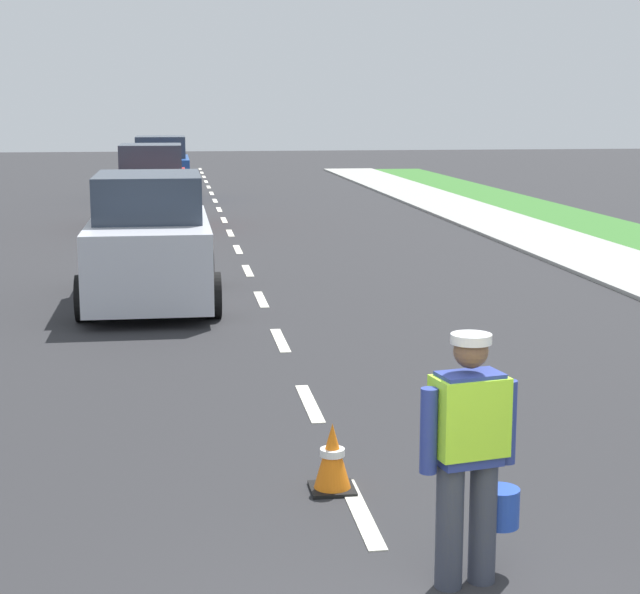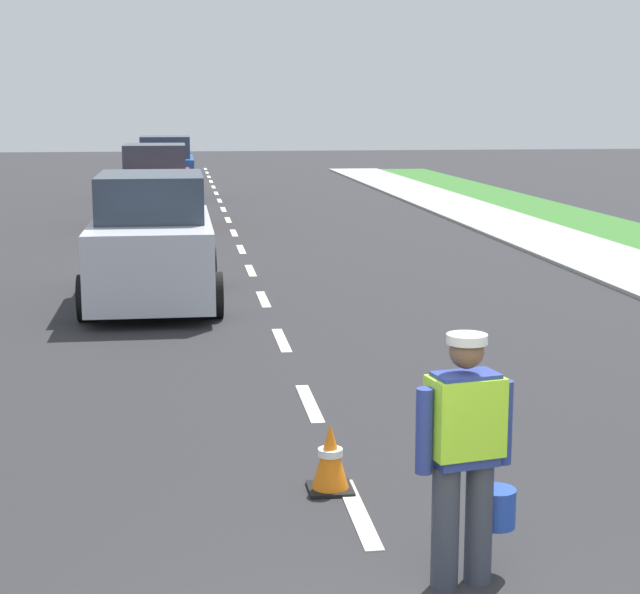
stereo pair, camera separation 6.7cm
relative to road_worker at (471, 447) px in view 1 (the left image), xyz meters
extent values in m
plane|color=#28282B|center=(-0.48, 19.55, -0.93)|extent=(96.00, 96.00, 0.00)
cube|color=silver|center=(-0.48, 1.25, -0.93)|extent=(0.14, 1.40, 0.01)
cube|color=silver|center=(-0.48, 4.25, -0.93)|extent=(0.14, 1.40, 0.01)
cube|color=silver|center=(-0.48, 7.25, -0.93)|extent=(0.14, 1.40, 0.01)
cube|color=silver|center=(-0.48, 10.25, -0.93)|extent=(0.14, 1.40, 0.01)
cube|color=silver|center=(-0.48, 13.25, -0.93)|extent=(0.14, 1.40, 0.01)
cube|color=silver|center=(-0.48, 16.25, -0.93)|extent=(0.14, 1.40, 0.01)
cube|color=silver|center=(-0.48, 19.25, -0.93)|extent=(0.14, 1.40, 0.01)
cube|color=silver|center=(-0.48, 22.25, -0.93)|extent=(0.14, 1.40, 0.01)
cube|color=silver|center=(-0.48, 25.25, -0.93)|extent=(0.14, 1.40, 0.01)
cube|color=silver|center=(-0.48, 28.25, -0.93)|extent=(0.14, 1.40, 0.01)
cube|color=silver|center=(-0.48, 31.25, -0.93)|extent=(0.14, 1.40, 0.01)
cube|color=silver|center=(-0.48, 34.25, -0.93)|extent=(0.14, 1.40, 0.01)
cube|color=silver|center=(-0.48, 37.25, -0.93)|extent=(0.14, 1.40, 0.01)
cube|color=silver|center=(-0.48, 40.25, -0.93)|extent=(0.14, 1.40, 0.01)
cube|color=silver|center=(-0.48, 43.25, -0.93)|extent=(0.14, 1.40, 0.01)
cube|color=silver|center=(-0.48, 46.25, -0.93)|extent=(0.14, 1.40, 0.01)
cylinder|color=#383D4C|center=(-0.14, -0.04, -0.52)|extent=(0.18, 0.18, 0.82)
cylinder|color=#383D4C|center=(0.10, 0.01, -0.52)|extent=(0.18, 0.18, 0.82)
cube|color=navy|center=(-0.02, -0.01, 0.19)|extent=(0.44, 0.31, 0.60)
cube|color=#A5EA33|center=(-0.02, -0.01, 0.21)|extent=(0.51, 0.37, 0.51)
cylinder|color=navy|center=(-0.30, -0.07, 0.14)|extent=(0.11, 0.11, 0.55)
cylinder|color=navy|center=(0.25, 0.04, 0.14)|extent=(0.11, 0.11, 0.55)
sphere|color=brown|center=(-0.02, -0.01, 0.63)|extent=(0.22, 0.22, 0.22)
cylinder|color=silver|center=(-0.02, -0.01, 0.71)|extent=(0.26, 0.26, 0.06)
cylinder|color=#2347B7|center=(0.25, 0.14, -0.48)|extent=(0.26, 0.26, 0.26)
cube|color=black|center=(-0.62, 1.76, -0.92)|extent=(0.36, 0.36, 0.03)
cone|color=orange|center=(-0.62, 1.76, -0.63)|extent=(0.30, 0.30, 0.54)
cylinder|color=white|center=(-0.62, 1.76, -0.61)|extent=(0.20, 0.20, 0.06)
cube|color=silver|center=(-2.23, 10.28, -0.17)|extent=(1.83, 4.38, 1.15)
cube|color=#2D3847|center=(-2.23, 10.39, 0.75)|extent=(1.61, 2.41, 0.70)
cylinder|color=black|center=(-1.29, 8.92, -0.59)|extent=(0.22, 0.68, 0.68)
cylinder|color=black|center=(-3.17, 8.92, -0.59)|extent=(0.22, 0.68, 0.68)
cylinder|color=black|center=(-1.29, 11.64, -0.59)|extent=(0.22, 0.68, 0.68)
cylinder|color=black|center=(-3.17, 11.64, -0.59)|extent=(0.22, 0.68, 0.68)
cube|color=#1E4799|center=(-2.22, 29.08, -0.14)|extent=(1.83, 4.27, 1.22)
cube|color=#2D3847|center=(-2.22, 29.18, 0.82)|extent=(1.61, 2.35, 0.70)
cylinder|color=black|center=(-1.29, 27.75, -0.59)|extent=(0.22, 0.68, 0.68)
cylinder|color=black|center=(-3.16, 27.75, -0.59)|extent=(0.22, 0.68, 0.68)
cylinder|color=black|center=(-1.29, 30.40, -0.59)|extent=(0.22, 0.68, 0.68)
cylinder|color=black|center=(-3.16, 30.40, -0.59)|extent=(0.22, 0.68, 0.68)
cube|color=red|center=(-2.40, 21.07, -0.13)|extent=(1.77, 3.88, 1.24)
cube|color=#2D3847|center=(-2.40, 21.17, 0.84)|extent=(1.56, 2.13, 0.70)
cylinder|color=black|center=(-1.49, 19.87, -0.59)|extent=(0.22, 0.68, 0.68)
cylinder|color=black|center=(-3.30, 19.87, -0.59)|extent=(0.22, 0.68, 0.68)
cylinder|color=black|center=(-1.49, 22.27, -0.59)|extent=(0.22, 0.68, 0.68)
cylinder|color=black|center=(-3.30, 22.27, -0.59)|extent=(0.22, 0.68, 0.68)
camera|label=1|loc=(-1.84, -6.11, 2.13)|focal=58.08mm
camera|label=2|loc=(-1.77, -6.12, 2.13)|focal=58.08mm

